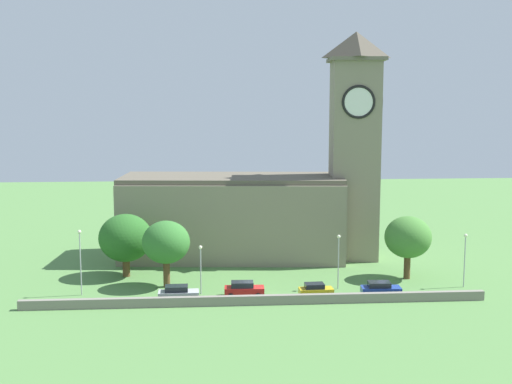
{
  "coord_description": "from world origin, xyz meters",
  "views": [
    {
      "loc": [
        -5.3,
        -75.41,
        23.09
      ],
      "look_at": [
        0.75,
        8.08,
        11.44
      ],
      "focal_mm": 46.27,
      "sensor_mm": 36.0,
      "label": 1
    }
  ],
  "objects": [
    {
      "name": "tree_churchyard",
      "position": [
        -16.29,
        10.47,
        5.17
      ],
      "size": [
        6.98,
        6.98,
        8.34
      ],
      "color": "brown",
      "rests_on": "ground"
    },
    {
      "name": "ground_plane",
      "position": [
        0.0,
        15.0,
        0.0
      ],
      "size": [
        200.0,
        200.0,
        0.0
      ],
      "primitive_type": "plane",
      "color": "#517F42"
    },
    {
      "name": "car_blue",
      "position": [
        14.98,
        -0.64,
        0.87
      ],
      "size": [
        4.77,
        2.44,
        1.72
      ],
      "color": "#233D9E",
      "rests_on": "ground"
    },
    {
      "name": "tree_riverside_west",
      "position": [
        -10.64,
        5.05,
        5.66
      ],
      "size": [
        5.92,
        5.92,
        8.37
      ],
      "color": "brown",
      "rests_on": "ground"
    },
    {
      "name": "car_silver",
      "position": [
        -8.98,
        -0.77,
        0.9
      ],
      "size": [
        4.73,
        2.28,
        1.78
      ],
      "color": "silver",
      "rests_on": "ground"
    },
    {
      "name": "streetlamp_west_mid",
      "position": [
        -6.36,
        1.69,
        4.07
      ],
      "size": [
        0.44,
        0.44,
        5.95
      ],
      "color": "#9EA0A5",
      "rests_on": "ground"
    },
    {
      "name": "tree_by_tower",
      "position": [
        20.43,
        6.73,
        5.48
      ],
      "size": [
        6.05,
        6.05,
        8.25
      ],
      "color": "brown",
      "rests_on": "ground"
    },
    {
      "name": "car_red",
      "position": [
        -1.27,
        0.35,
        0.91
      ],
      "size": [
        4.76,
        2.29,
        1.8
      ],
      "color": "red",
      "rests_on": "ground"
    },
    {
      "name": "car_yellow",
      "position": [
        7.22,
        -0.43,
        0.83
      ],
      "size": [
        4.08,
        2.17,
        1.65
      ],
      "color": "gold",
      "rests_on": "ground"
    },
    {
      "name": "church",
      "position": [
        2.39,
        20.13,
        8.59
      ],
      "size": [
        38.49,
        15.1,
        32.79
      ],
      "color": "gray",
      "rests_on": "ground"
    },
    {
      "name": "streetlamp_central",
      "position": [
        10.51,
        2.64,
        4.57
      ],
      "size": [
        0.44,
        0.44,
        6.81
      ],
      "color": "#9EA0A5",
      "rests_on": "ground"
    },
    {
      "name": "streetlamp_east_mid",
      "position": [
        26.32,
        2.33,
        4.54
      ],
      "size": [
        0.44,
        0.44,
        6.77
      ],
      "color": "#9EA0A5",
      "rests_on": "ground"
    },
    {
      "name": "streetlamp_west_end",
      "position": [
        -20.6,
        2.25,
        5.2
      ],
      "size": [
        0.44,
        0.44,
        7.93
      ],
      "color": "#9EA0A5",
      "rests_on": "ground"
    },
    {
      "name": "quay_barrier",
      "position": [
        0.0,
        -3.01,
        0.55
      ],
      "size": [
        53.15,
        0.7,
        1.1
      ],
      "primitive_type": "cube",
      "color": "gray",
      "rests_on": "ground"
    }
  ]
}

